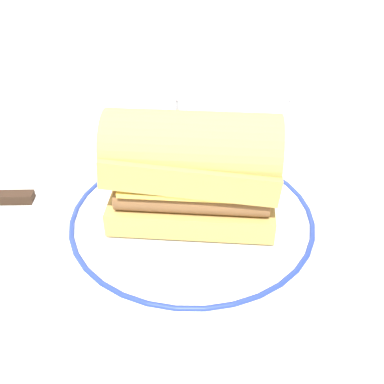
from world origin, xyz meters
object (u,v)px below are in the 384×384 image
(drinking_glass, at_px, (156,96))
(salt_shaker, at_px, (296,110))
(plate, at_px, (192,219))
(butter_knife, at_px, (42,198))
(sausage_sandwich, at_px, (192,167))

(drinking_glass, relative_size, salt_shaker, 1.23)
(plate, distance_m, salt_shaker, 0.27)
(salt_shaker, distance_m, butter_knife, 0.37)
(sausage_sandwich, height_order, salt_shaker, sausage_sandwich)
(salt_shaker, relative_size, butter_knife, 0.45)
(butter_knife, bearing_deg, salt_shaker, 11.58)
(sausage_sandwich, relative_size, salt_shaker, 2.72)
(plate, relative_size, salt_shaker, 4.05)
(sausage_sandwich, distance_m, drinking_glass, 0.27)
(drinking_glass, distance_m, salt_shaker, 0.21)
(salt_shaker, bearing_deg, sausage_sandwich, -141.01)
(plate, bearing_deg, salt_shaker, 38.99)
(plate, xyz_separation_m, salt_shaker, (0.21, 0.17, 0.03))
(drinking_glass, bearing_deg, sausage_sandwich, -94.41)
(plate, bearing_deg, drinking_glass, 85.59)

